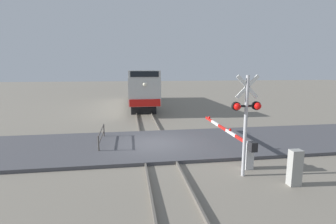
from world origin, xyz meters
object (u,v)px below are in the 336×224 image
Objects in this scene: locomotive at (141,88)px; guard_railing at (101,135)px; crossing_gate at (239,144)px; crossing_signal at (246,114)px; utility_cabinet at (295,168)px.

locomotive reaches higher than guard_railing.
crossing_gate is at bearing -27.65° from guard_railing.
crossing_gate is 7.58m from guard_railing.
locomotive is 16.00m from guard_railing.
locomotive reaches higher than crossing_gate.
utility_cabinet is (1.52, -1.08, -1.88)m from crossing_signal.
utility_cabinet is at bearing -77.89° from locomotive.
locomotive is 19.57m from crossing_gate.
locomotive is 22.45m from utility_cabinet.
crossing_signal reaches higher than crossing_gate.
locomotive is 5.54× the size of guard_railing.
utility_cabinet is at bearing -70.48° from crossing_gate.
locomotive is 21.08m from crossing_signal.
crossing_signal is (3.18, -20.83, 0.40)m from locomotive.
crossing_signal is 2.99× the size of utility_cabinet.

